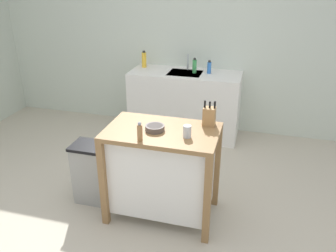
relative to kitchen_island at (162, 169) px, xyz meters
name	(u,v)px	position (x,y,z in m)	size (l,w,h in m)	color
ground_plane	(145,214)	(-0.16, -0.07, -0.50)	(6.92, 6.92, 0.00)	#BCB29E
wall_back	(195,38)	(-0.16, 2.17, 0.80)	(5.92, 0.10, 2.60)	silver
kitchen_island	(162,169)	(0.00, 0.00, 0.00)	(1.00, 0.61, 0.90)	olive
knife_block	(209,116)	(0.38, 0.21, 0.48)	(0.11, 0.09, 0.23)	#AD7F4C
bowl_stoneware_deep	(155,128)	(-0.06, -0.03, 0.42)	(0.17, 0.17, 0.05)	#564C47
drinking_cup	(187,131)	(0.24, -0.08, 0.45)	(0.07, 0.07, 0.10)	silver
pepper_grinder	(140,132)	(-0.12, -0.24, 0.47)	(0.04, 0.04, 0.17)	#9E7042
trash_bin	(93,172)	(-0.74, 0.03, -0.18)	(0.36, 0.28, 0.63)	gray
sink_counter	(185,104)	(-0.20, 1.82, -0.05)	(1.50, 0.60, 0.90)	white
sink_faucet	(188,62)	(-0.20, 1.96, 0.51)	(0.02, 0.02, 0.22)	#B7BCC1
bottle_spray_cleaner	(194,66)	(-0.08, 1.83, 0.49)	(0.06, 0.06, 0.20)	green
bottle_hand_soap	(209,67)	(0.11, 1.86, 0.48)	(0.05, 0.05, 0.18)	blue
bottle_dish_soap	(144,60)	(-0.82, 1.93, 0.51)	(0.06, 0.06, 0.23)	yellow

